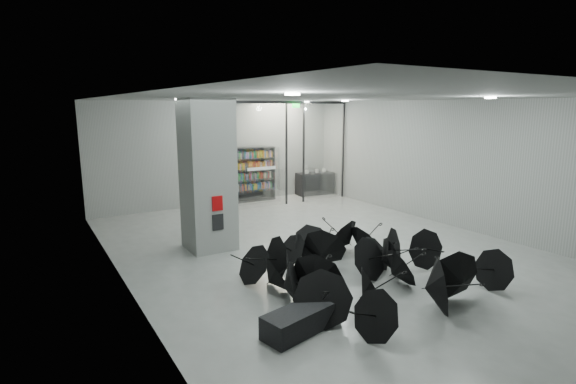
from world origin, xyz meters
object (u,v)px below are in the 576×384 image
umbrella_cluster (355,270)px  bench (298,321)px  column (208,175)px  bookshelf (251,174)px  shop_counter (315,183)px

umbrella_cluster → bench: bearing=-153.6°
column → bookshelf: (3.70, 4.75, -0.90)m
bookshelf → shop_counter: bookshelf is taller
bookshelf → shop_counter: bearing=-2.4°
shop_counter → umbrella_cluster: 9.83m
column → bookshelf: bearing=52.1°
column → bench: 5.41m
bookshelf → shop_counter: 3.04m
bench → shop_counter: size_ratio=0.80×
column → bench: column is taller
column → bookshelf: column is taller
umbrella_cluster → bookshelf: bearing=77.4°
shop_counter → bench: bearing=-118.9°
column → shop_counter: column is taller
column → umbrella_cluster: bearing=-66.4°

